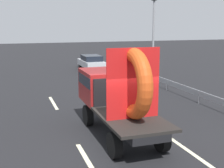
# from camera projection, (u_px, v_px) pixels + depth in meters

# --- Properties ---
(ground_plane) EXTENTS (120.00, 120.00, 0.00)m
(ground_plane) POSITION_uv_depth(u_px,v_px,m) (122.00, 140.00, 11.45)
(ground_plane) COLOR black
(flatbed_truck) EXTENTS (2.02, 5.55, 3.52)m
(flatbed_truck) POSITION_uv_depth(u_px,v_px,m) (115.00, 92.00, 12.07)
(flatbed_truck) COLOR black
(flatbed_truck) RESTS_ON ground_plane
(distant_sedan) EXTENTS (1.78, 4.15, 1.35)m
(distant_sedan) POSITION_uv_depth(u_px,v_px,m) (91.00, 62.00, 28.85)
(distant_sedan) COLOR black
(distant_sedan) RESTS_ON ground_plane
(traffic_light) EXTENTS (0.42, 0.36, 6.89)m
(traffic_light) POSITION_uv_depth(u_px,v_px,m) (154.00, 22.00, 23.19)
(traffic_light) COLOR gray
(traffic_light) RESTS_ON ground_plane
(guardrail) EXTENTS (0.10, 14.46, 0.71)m
(guardrail) POSITION_uv_depth(u_px,v_px,m) (182.00, 87.00, 18.29)
(guardrail) COLOR gray
(guardrail) RESTS_ON ground_plane
(lane_dash_left_near) EXTENTS (0.16, 2.54, 0.01)m
(lane_dash_left_near) POSITION_uv_depth(u_px,v_px,m) (86.00, 159.00, 9.86)
(lane_dash_left_near) COLOR beige
(lane_dash_left_near) RESTS_ON ground_plane
(lane_dash_left_far) EXTENTS (0.16, 2.85, 0.01)m
(lane_dash_left_far) POSITION_uv_depth(u_px,v_px,m) (53.00, 103.00, 16.81)
(lane_dash_left_far) COLOR beige
(lane_dash_left_far) RESTS_ON ground_plane
(lane_dash_right_near) EXTENTS (0.16, 2.86, 0.01)m
(lane_dash_right_near) POSITION_uv_depth(u_px,v_px,m) (189.00, 151.00, 10.44)
(lane_dash_right_near) COLOR beige
(lane_dash_right_near) RESTS_ON ground_plane
(lane_dash_right_far) EXTENTS (0.16, 2.64, 0.01)m
(lane_dash_right_far) POSITION_uv_depth(u_px,v_px,m) (113.00, 98.00, 17.85)
(lane_dash_right_far) COLOR beige
(lane_dash_right_far) RESTS_ON ground_plane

